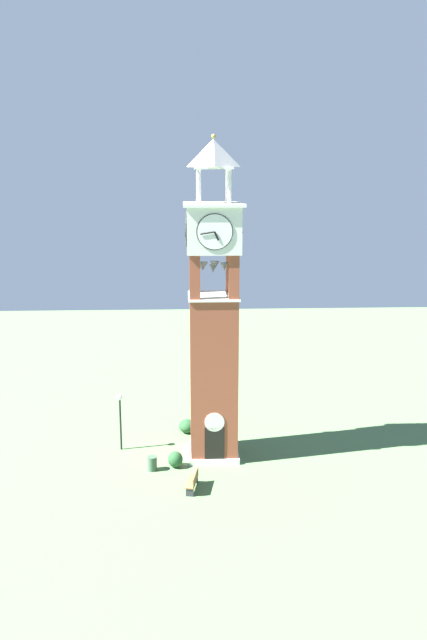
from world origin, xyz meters
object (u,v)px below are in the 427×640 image
clock_tower (213,329)px  trash_bin (152,463)px  park_bench (193,481)px  lamp_post (120,411)px

clock_tower → trash_bin: size_ratio=22.51×
park_bench → lamp_post: (-4.21, 5.11, 1.94)m
park_bench → clock_tower: bearing=73.4°
park_bench → trash_bin: 3.21m
lamp_post → trash_bin: size_ratio=4.30×
park_bench → lamp_post: 6.90m
lamp_post → trash_bin: bearing=-55.0°
park_bench → trash_bin: size_ratio=2.07×
clock_tower → lamp_post: size_ratio=5.23×
lamp_post → clock_tower: bearing=-10.1°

